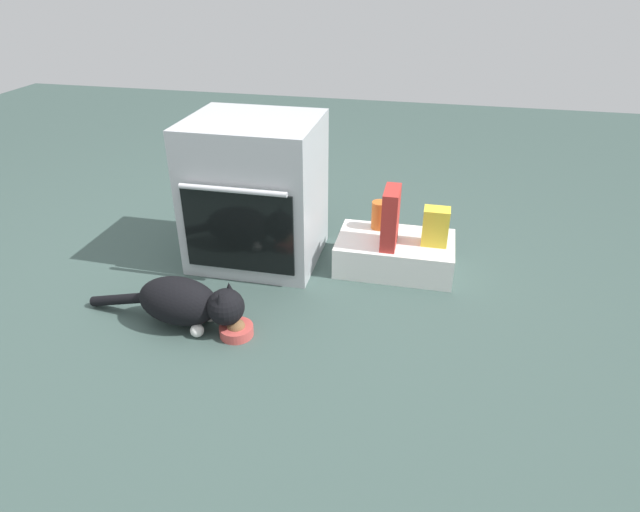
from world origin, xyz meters
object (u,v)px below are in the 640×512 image
(cat, at_px, (186,302))
(snack_bag, at_px, (436,227))
(cereal_box, at_px, (391,218))
(pantry_cabinet, at_px, (395,253))
(sauce_jar, at_px, (379,215))
(food_bowl, at_px, (236,329))
(oven, at_px, (256,192))

(cat, bearing_deg, snack_bag, 39.43)
(cat, height_order, cereal_box, cereal_box)
(cat, relative_size, snack_bag, 4.06)
(cat, height_order, snack_bag, snack_bag)
(pantry_cabinet, xyz_separation_m, sauce_jar, (-0.10, 0.11, 0.15))
(cereal_box, bearing_deg, food_bowl, -130.98)
(snack_bag, bearing_deg, oven, -178.32)
(cereal_box, xyz_separation_m, snack_bag, (0.21, 0.06, -0.05))
(food_bowl, distance_m, sauce_jar, 0.95)
(food_bowl, bearing_deg, cereal_box, 49.02)
(oven, xyz_separation_m, cat, (-0.10, -0.64, -0.24))
(food_bowl, xyz_separation_m, sauce_jar, (0.47, 0.80, 0.20))
(pantry_cabinet, xyz_separation_m, food_bowl, (-0.57, -0.69, -0.05))
(food_bowl, relative_size, snack_bag, 0.77)
(oven, bearing_deg, snack_bag, 1.68)
(pantry_cabinet, relative_size, cereal_box, 2.00)
(oven, relative_size, cat, 0.97)
(oven, height_order, cereal_box, oven)
(oven, relative_size, food_bowl, 5.12)
(cereal_box, height_order, snack_bag, cereal_box)
(cat, distance_m, cereal_box, 0.99)
(pantry_cabinet, distance_m, food_bowl, 0.89)
(pantry_cabinet, xyz_separation_m, cat, (-0.79, -0.67, 0.04))
(food_bowl, distance_m, cat, 0.23)
(food_bowl, relative_size, sauce_jar, 0.98)
(snack_bag, bearing_deg, pantry_cabinet, 178.17)
(cat, bearing_deg, oven, 86.06)
(pantry_cabinet, bearing_deg, food_bowl, -129.75)
(oven, distance_m, cat, 0.69)
(cat, bearing_deg, cereal_box, 43.63)
(snack_bag, bearing_deg, cat, -145.57)
(cereal_box, relative_size, sauce_jar, 2.00)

